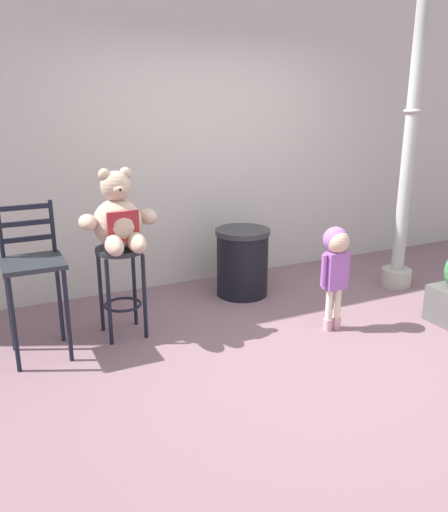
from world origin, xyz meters
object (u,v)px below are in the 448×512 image
object	(u,v)px
teddy_bear	(119,220)
trash_bin	(242,262)
lamppost	(407,168)
child_walking	(336,256)
bar_chair_empty	(33,270)
bar_stool_with_teddy	(121,273)

from	to	relation	value
teddy_bear	trash_bin	bearing A→B (deg)	17.98
trash_bin	lamppost	bearing A→B (deg)	-16.93
teddy_bear	child_walking	size ratio (longest dim) A/B	0.71
trash_bin	bar_chair_empty	distance (m)	2.05
trash_bin	lamppost	distance (m)	1.86
trash_bin	teddy_bear	bearing A→B (deg)	-162.02
bar_stool_with_teddy	child_walking	world-z (taller)	child_walking
trash_bin	bar_chair_empty	bearing A→B (deg)	-166.81
bar_stool_with_teddy	teddy_bear	bearing A→B (deg)	-90.00
bar_stool_with_teddy	lamppost	size ratio (longest dim) A/B	0.24
teddy_bear	lamppost	size ratio (longest dim) A/B	0.21
lamppost	teddy_bear	bearing A→B (deg)	178.97
lamppost	trash_bin	bearing A→B (deg)	163.07
bar_stool_with_teddy	child_walking	bearing A→B (deg)	-22.47
lamppost	bar_chair_empty	bearing A→B (deg)	179.78
teddy_bear	bar_stool_with_teddy	bearing A→B (deg)	90.00
child_walking	bar_chair_empty	xyz separation A→B (m)	(-2.27, 0.60, 0.03)
bar_stool_with_teddy	lamppost	xyz separation A→B (m)	(2.86, -0.08, 0.69)
child_walking	lamppost	distance (m)	1.50
bar_stool_with_teddy	bar_chair_empty	world-z (taller)	bar_chair_empty
bar_stool_with_teddy	child_walking	xyz separation A→B (m)	(1.61, -0.66, 0.11)
bar_chair_empty	bar_stool_with_teddy	bearing A→B (deg)	5.98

